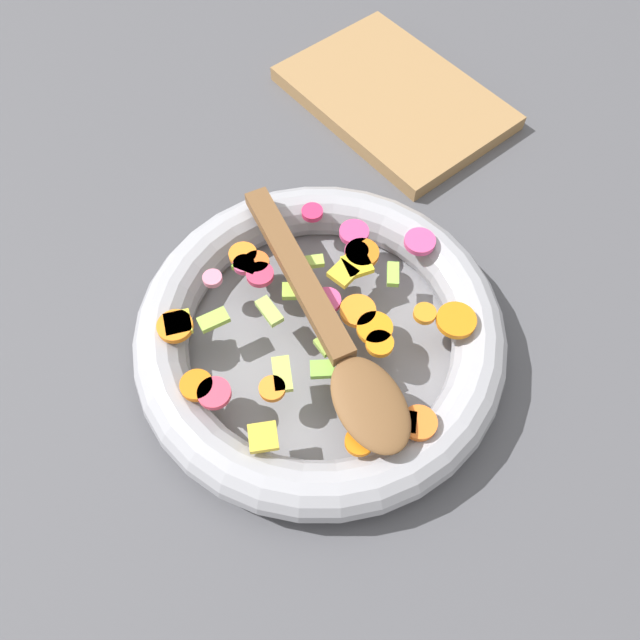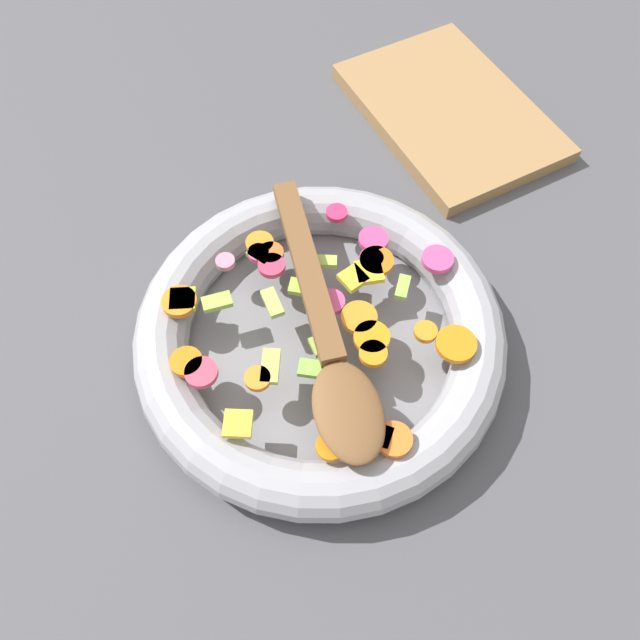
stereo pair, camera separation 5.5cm
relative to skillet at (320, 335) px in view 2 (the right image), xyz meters
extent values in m
plane|color=#4C4C51|center=(0.00, 0.00, -0.02)|extent=(4.00, 4.00, 0.00)
cylinder|color=slate|center=(0.00, 0.00, -0.02)|extent=(0.29, 0.29, 0.01)
torus|color=#9E9EA5|center=(0.00, 0.00, 0.00)|extent=(0.34, 0.34, 0.05)
cylinder|color=orange|center=(-0.02, -0.12, 0.03)|extent=(0.03, 0.03, 0.01)
cylinder|color=orange|center=(0.02, 0.03, 0.03)|extent=(0.04, 0.04, 0.01)
cylinder|color=orange|center=(0.06, 0.08, 0.03)|extent=(0.03, 0.03, 0.01)
cylinder|color=orange|center=(-0.03, 0.08, 0.03)|extent=(0.04, 0.04, 0.01)
cylinder|color=orange|center=(-0.10, -0.01, 0.03)|extent=(0.04, 0.04, 0.01)
cylinder|color=orange|center=(0.04, 0.03, 0.03)|extent=(0.04, 0.04, 0.01)
cylinder|color=orange|center=(0.05, 0.02, 0.03)|extent=(0.03, 0.03, 0.01)
cylinder|color=orange|center=(0.11, -0.05, 0.03)|extent=(0.03, 0.03, 0.01)
cylinder|color=orange|center=(-0.07, -0.10, 0.03)|extent=(0.04, 0.04, 0.01)
cylinder|color=orange|center=(0.03, -0.07, 0.03)|extent=(0.03, 0.03, 0.01)
cylinder|color=orange|center=(0.13, 0.00, 0.03)|extent=(0.04, 0.04, 0.01)
cylinder|color=orange|center=(-0.08, -0.01, 0.03)|extent=(0.03, 0.03, 0.01)
cylinder|color=orange|center=(0.08, 0.09, 0.03)|extent=(0.04, 0.04, 0.01)
cube|color=#7FB831|center=(-0.09, -0.02, 0.03)|extent=(0.03, 0.02, 0.01)
cube|color=#A7CB4E|center=(-0.05, 0.03, 0.03)|extent=(0.02, 0.03, 0.01)
cube|color=#9EC449|center=(-0.06, -0.07, 0.03)|extent=(0.02, 0.03, 0.01)
cube|color=#8CAE44|center=(0.02, -0.01, 0.03)|extent=(0.02, 0.03, 0.01)
cube|color=#A8C65A|center=(-0.03, -0.03, 0.03)|extent=(0.03, 0.02, 0.01)
cube|color=#96BC41|center=(-0.04, 0.00, 0.03)|extent=(0.03, 0.03, 0.01)
cube|color=#B9CC54|center=(0.02, -0.06, 0.03)|extent=(0.03, 0.03, 0.01)
cube|color=#98CE49|center=(0.01, 0.08, 0.03)|extent=(0.03, 0.02, 0.01)
cube|color=#82C044|center=(0.04, -0.03, 0.03)|extent=(0.02, 0.03, 0.01)
cylinder|color=#CA4170|center=(-0.03, 0.07, 0.03)|extent=(0.03, 0.03, 0.01)
cylinder|color=#DF6C8A|center=(0.09, -0.01, 0.03)|extent=(0.04, 0.04, 0.01)
cylinder|color=#E34785|center=(-0.01, 0.13, 0.03)|extent=(0.03, 0.03, 0.01)
cylinder|color=#D64B78|center=(-0.09, -0.02, 0.03)|extent=(0.03, 0.03, 0.01)
cylinder|color=pink|center=(-0.10, -0.05, 0.03)|extent=(0.02, 0.02, 0.01)
cylinder|color=#DC2D5D|center=(-0.10, 0.07, 0.03)|extent=(0.03, 0.03, 0.01)
cylinder|color=#D4407D|center=(-0.05, 0.09, 0.03)|extent=(0.04, 0.04, 0.01)
cylinder|color=#CF375B|center=(-0.07, -0.01, 0.03)|extent=(0.03, 0.03, 0.01)
cylinder|color=#DB3F59|center=(0.00, -0.11, 0.03)|extent=(0.04, 0.04, 0.01)
cylinder|color=#E24982|center=(-0.01, 0.02, 0.03)|extent=(0.04, 0.04, 0.01)
cube|color=yellow|center=(-0.02, 0.06, 0.03)|extent=(0.03, 0.03, 0.01)
cube|color=gold|center=(0.06, -0.10, 0.03)|extent=(0.03, 0.03, 0.01)
cube|color=gold|center=(-0.02, 0.05, 0.03)|extent=(0.03, 0.03, 0.01)
cube|color=yellow|center=(-0.07, -0.10, 0.03)|extent=(0.03, 0.03, 0.01)
cube|color=yellow|center=(0.12, -0.01, 0.03)|extent=(0.03, 0.03, 0.01)
cube|color=brown|center=(-0.05, 0.01, 0.04)|extent=(0.20, 0.07, 0.01)
ellipsoid|color=brown|center=(0.09, -0.02, 0.04)|extent=(0.10, 0.08, 0.01)
cube|color=#9E7547|center=(-0.20, 0.28, -0.01)|extent=(0.26, 0.18, 0.02)
camera|label=1|loc=(0.21, -0.18, 0.51)|focal=35.00mm
camera|label=2|loc=(0.24, -0.13, 0.51)|focal=35.00mm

